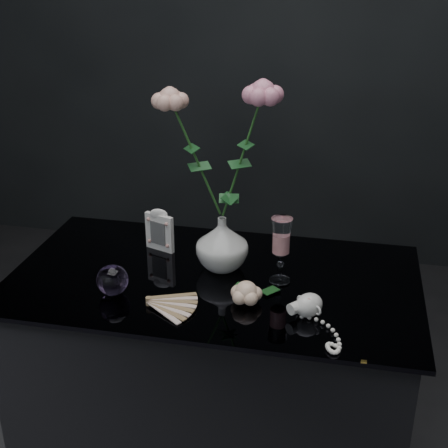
% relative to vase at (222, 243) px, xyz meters
% --- Properties ---
extents(table, '(1.05, 0.58, 0.76)m').
position_rel_vase_xyz_m(table, '(-0.01, -0.05, -0.45)').
color(table, black).
rests_on(table, ground).
extents(vase, '(0.15, 0.15, 0.14)m').
position_rel_vase_xyz_m(vase, '(0.00, 0.00, 0.00)').
color(vase, silver).
rests_on(vase, table).
extents(wine_glass, '(0.07, 0.07, 0.17)m').
position_rel_vase_xyz_m(wine_glass, '(0.16, -0.04, 0.02)').
color(wine_glass, white).
rests_on(wine_glass, table).
extents(picture_frame, '(0.11, 0.10, 0.12)m').
position_rel_vase_xyz_m(picture_frame, '(-0.19, 0.07, -0.01)').
color(picture_frame, white).
rests_on(picture_frame, table).
extents(paperweight, '(0.09, 0.09, 0.08)m').
position_rel_vase_xyz_m(paperweight, '(-0.23, -0.19, -0.03)').
color(paperweight, '#9B72BA').
rests_on(paperweight, table).
extents(paper_fan, '(0.26, 0.22, 0.02)m').
position_rel_vase_xyz_m(paper_fan, '(-0.13, -0.22, -0.06)').
color(paper_fan, beige).
rests_on(paper_fan, table).
extents(loose_rose, '(0.18, 0.20, 0.06)m').
position_rel_vase_xyz_m(loose_rose, '(0.09, -0.16, -0.04)').
color(loose_rose, '#FFC7A4').
rests_on(loose_rose, table).
extents(pearl_jar, '(0.28, 0.28, 0.06)m').
position_rel_vase_xyz_m(pearl_jar, '(0.24, -0.18, -0.04)').
color(pearl_jar, white).
rests_on(pearl_jar, table).
extents(roses, '(0.29, 0.13, 0.40)m').
position_rel_vase_xyz_m(roses, '(-0.00, 0.00, 0.27)').
color(roses, '#DDA390').
rests_on(roses, vase).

